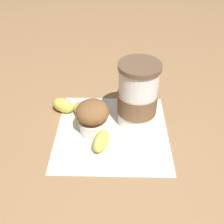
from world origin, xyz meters
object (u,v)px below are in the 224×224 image
sugar_packet (126,86)px  muffin (93,117)px  coffee_cup (138,96)px  banana (87,119)px

sugar_packet → muffin: bearing=-7.9°
coffee_cup → banana: coffee_cup is taller
coffee_cup → banana: (0.05, -0.11, -0.05)m
coffee_cup → sugar_packet: (-0.13, -0.06, -0.07)m
coffee_cup → muffin: (0.06, -0.09, -0.03)m
coffee_cup → sugar_packet: 0.16m
banana → sugar_packet: bearing=164.8°
muffin → banana: muffin is taller
coffee_cup → sugar_packet: coffee_cup is taller
muffin → banana: bearing=-125.1°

